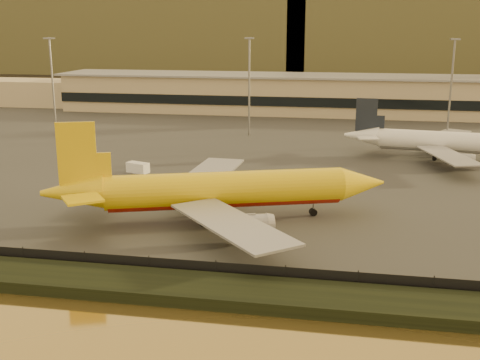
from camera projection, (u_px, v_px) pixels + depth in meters
name	position (u px, v px, depth m)	size (l,w,h in m)	color
ground	(223.00, 242.00, 81.89)	(900.00, 900.00, 0.00)	black
embankment	(190.00, 289.00, 65.53)	(320.00, 7.00, 1.40)	black
tarmac	(292.00, 128.00, 172.31)	(320.00, 220.00, 0.20)	#2D2D2D
perimeter_fence	(199.00, 270.00, 69.19)	(300.00, 0.05, 2.20)	black
terminal_building	(259.00, 94.00, 202.43)	(202.00, 25.00, 12.60)	tan
apron_light_masts	(347.00, 80.00, 146.73)	(152.20, 12.20, 25.40)	slate
distant_hills	(299.00, 21.00, 401.43)	(470.00, 160.00, 70.00)	brown
dhl_cargo_jet	(219.00, 191.00, 89.21)	(50.01, 47.58, 15.35)	#E1BA0B
white_narrowbody_jet	(447.00, 142.00, 130.17)	(44.40, 43.07, 12.75)	white
gse_vehicle_yellow	(299.00, 187.00, 104.75)	(4.49, 2.02, 2.02)	#E1BA0B
gse_vehicle_white	(138.00, 168.00, 119.26)	(4.47, 2.01, 2.01)	white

